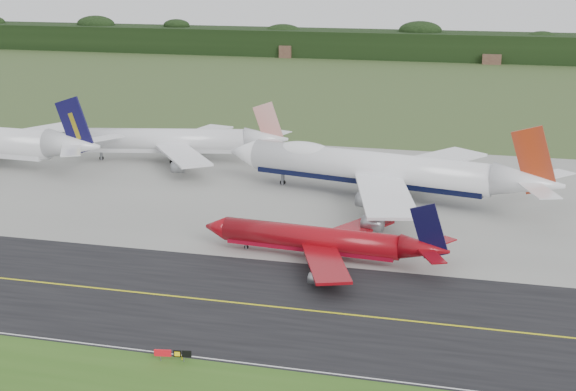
{
  "coord_description": "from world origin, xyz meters",
  "views": [
    {
      "loc": [
        28.47,
        -97.03,
        43.7
      ],
      "look_at": [
        -1.34,
        22.0,
        7.41
      ],
      "focal_mm": 50.0,
      "sensor_mm": 36.0,
      "label": 1
    }
  ],
  "objects_px": {
    "jet_star_tail": "(175,141)",
    "taxiway_sign": "(173,354)",
    "jet_ba_747": "(379,169)",
    "jet_red_737": "(324,240)"
  },
  "relations": [
    {
      "from": "taxiway_sign",
      "to": "jet_red_737",
      "type": "bearing_deg",
      "value": 74.59
    },
    {
      "from": "jet_ba_747",
      "to": "jet_star_tail",
      "type": "height_order",
      "value": "jet_ba_747"
    },
    {
      "from": "jet_red_737",
      "to": "jet_star_tail",
      "type": "xyz_separation_m",
      "value": [
        -44.79,
        52.05,
        1.67
      ]
    },
    {
      "from": "jet_ba_747",
      "to": "jet_red_737",
      "type": "distance_m",
      "value": 34.65
    },
    {
      "from": "jet_red_737",
      "to": "taxiway_sign",
      "type": "height_order",
      "value": "jet_red_737"
    },
    {
      "from": "jet_ba_747",
      "to": "taxiway_sign",
      "type": "relative_size",
      "value": 15.44
    },
    {
      "from": "jet_red_737",
      "to": "jet_ba_747",
      "type": "bearing_deg",
      "value": 83.99
    },
    {
      "from": "jet_ba_747",
      "to": "jet_star_tail",
      "type": "relative_size",
      "value": 1.27
    },
    {
      "from": "jet_star_tail",
      "to": "taxiway_sign",
      "type": "distance_m",
      "value": 94.83
    },
    {
      "from": "jet_ba_747",
      "to": "jet_red_737",
      "type": "bearing_deg",
      "value": -96.01
    }
  ]
}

